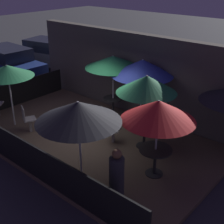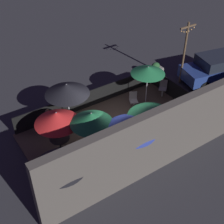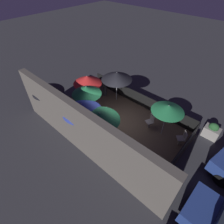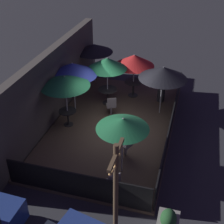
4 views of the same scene
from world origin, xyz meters
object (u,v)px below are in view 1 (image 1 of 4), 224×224
(dining_table_1, at_px, (145,129))
(parked_car_1, at_px, (8,63))
(dining_table_0, at_px, (155,154))
(patio_umbrella_1, at_px, (147,84))
(dining_table_2, at_px, (113,102))
(patio_umbrella_6, at_px, (7,71))
(patio_chair_1, at_px, (27,118))
(patio_umbrella_0, at_px, (158,110))
(parked_car_2, at_px, (49,53))
(patron_0, at_px, (117,176))
(patio_umbrella_3, at_px, (78,112))
(patio_umbrella_5, at_px, (142,68))
(patio_umbrella_2, at_px, (113,62))
(patio_chair_2, at_px, (111,128))

(dining_table_1, bearing_deg, parked_car_1, 172.88)
(dining_table_0, bearing_deg, parked_car_1, 168.23)
(patio_umbrella_1, xyz_separation_m, dining_table_2, (-2.19, 1.08, -1.48))
(patio_umbrella_1, distance_m, patio_umbrella_6, 4.66)
(patio_umbrella_6, xyz_separation_m, patio_chair_1, (0.83, 0.01, -1.47))
(patio_umbrella_0, bearing_deg, patio_chair_1, -170.15)
(dining_table_2, distance_m, parked_car_1, 7.09)
(patio_umbrella_1, distance_m, parked_car_2, 10.10)
(dining_table_0, bearing_deg, patron_0, -96.11)
(patron_0, height_order, parked_car_2, parked_car_2)
(patio_umbrella_3, bearing_deg, dining_table_1, 85.88)
(patio_umbrella_5, xyz_separation_m, patio_umbrella_6, (-3.27, -3.01, -0.08))
(patio_umbrella_5, xyz_separation_m, dining_table_2, (-1.16, -0.14, -1.50))
(dining_table_2, distance_m, patio_chair_1, 3.14)
(patio_umbrella_1, xyz_separation_m, parked_car_2, (-9.28, 3.76, -1.30))
(patio_umbrella_0, height_order, patron_0, patio_umbrella_0)
(dining_table_0, distance_m, patron_0, 1.40)
(patio_umbrella_2, height_order, dining_table_1, patio_umbrella_2)
(patio_umbrella_5, relative_size, patio_umbrella_6, 1.07)
(patio_umbrella_0, distance_m, dining_table_2, 4.07)
(patio_umbrella_1, xyz_separation_m, dining_table_1, (0.00, 0.00, -1.44))
(patio_umbrella_0, distance_m, patio_chair_2, 2.48)
(patio_chair_1, bearing_deg, dining_table_1, -38.74)
(patio_umbrella_2, xyz_separation_m, dining_table_0, (3.25, -2.07, -1.45))
(patio_umbrella_1, height_order, patio_chair_2, patio_umbrella_1)
(dining_table_0, distance_m, dining_table_2, 3.85)
(patio_umbrella_2, height_order, parked_car_1, patio_umbrella_2)
(patio_umbrella_2, relative_size, patio_umbrella_3, 1.02)
(patio_chair_1, bearing_deg, patron_0, -73.68)
(patron_0, bearing_deg, dining_table_2, -161.61)
(patio_umbrella_3, height_order, patio_umbrella_5, patio_umbrella_5)
(parked_car_1, bearing_deg, patio_umbrella_3, -20.24)
(patio_umbrella_1, relative_size, patio_umbrella_6, 1.05)
(patio_umbrella_1, relative_size, parked_car_1, 0.51)
(dining_table_2, relative_size, patio_chair_1, 0.78)
(patio_umbrella_0, bearing_deg, patio_umbrella_1, 136.67)
(patio_umbrella_2, height_order, patio_umbrella_5, patio_umbrella_5)
(patio_chair_2, height_order, patron_0, patron_0)
(patio_umbrella_6, bearing_deg, patio_umbrella_1, 22.55)
(patio_umbrella_6, bearing_deg, dining_table_1, 22.55)
(patio_umbrella_2, height_order, parked_car_2, patio_umbrella_2)
(dining_table_1, bearing_deg, dining_table_0, -43.33)
(patio_umbrella_2, bearing_deg, patio_umbrella_6, -126.35)
(patio_umbrella_2, xyz_separation_m, patio_chair_1, (-1.28, -2.86, -1.56))
(dining_table_1, distance_m, patio_chair_1, 3.91)
(patron_0, distance_m, parked_car_1, 10.78)
(patio_umbrella_1, xyz_separation_m, patio_umbrella_2, (-2.19, 1.08, 0.04))
(patio_chair_2, distance_m, parked_car_2, 9.34)
(dining_table_2, relative_size, parked_car_1, 0.16)
(patio_umbrella_3, bearing_deg, parked_car_2, 145.51)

